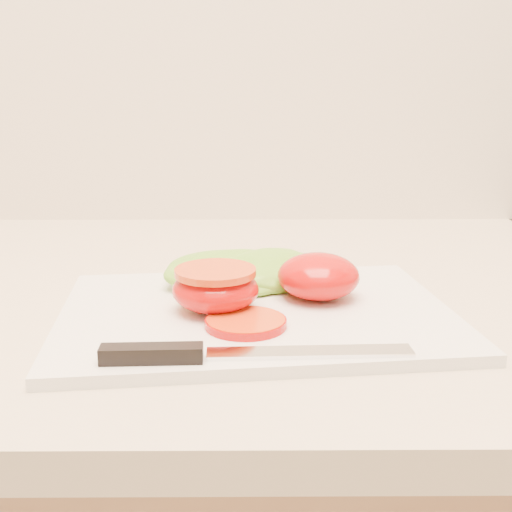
{
  "coord_description": "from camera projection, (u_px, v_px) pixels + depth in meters",
  "views": [
    {
      "loc": [
        -0.23,
        1.03,
        1.13
      ],
      "look_at": [
        -0.22,
        1.57,
        0.99
      ],
      "focal_mm": 45.0,
      "sensor_mm": 36.0,
      "label": 1
    }
  ],
  "objects": [
    {
      "name": "cutting_board",
      "position": [
        256.0,
        314.0,
        0.56
      ],
      "size": [
        0.36,
        0.28,
        0.01
      ],
      "primitive_type": "cube",
      "rotation": [
        0.0,
        0.0,
        0.11
      ],
      "color": "silver",
      "rests_on": "counter"
    },
    {
      "name": "tomato_half_cut",
      "position": [
        216.0,
        287.0,
        0.55
      ],
      "size": [
        0.08,
        0.08,
        0.04
      ],
      "color": "#C20500",
      "rests_on": "cutting_board"
    },
    {
      "name": "tomato_slice_0",
      "position": [
        246.0,
        323.0,
        0.52
      ],
      "size": [
        0.06,
        0.06,
        0.01
      ],
      "primitive_type": "cylinder",
      "color": "red",
      "rests_on": "cutting_board"
    },
    {
      "name": "knife",
      "position": [
        215.0,
        353.0,
        0.46
      ],
      "size": [
        0.23,
        0.03,
        0.01
      ],
      "rotation": [
        0.0,
        0.0,
        0.04
      ],
      "color": "silver",
      "rests_on": "cutting_board"
    },
    {
      "name": "lettuce_leaf_1",
      "position": [
        275.0,
        270.0,
        0.63
      ],
      "size": [
        0.14,
        0.14,
        0.03
      ],
      "primitive_type": "ellipsoid",
      "rotation": [
        0.0,
        0.0,
        0.74
      ],
      "color": "#80C333",
      "rests_on": "cutting_board"
    },
    {
      "name": "tomato_half_dome",
      "position": [
        318.0,
        276.0,
        0.59
      ],
      "size": [
        0.08,
        0.08,
        0.04
      ],
      "primitive_type": "ellipsoid",
      "color": "#C20500",
      "rests_on": "cutting_board"
    },
    {
      "name": "lettuce_leaf_0",
      "position": [
        233.0,
        273.0,
        0.63
      ],
      "size": [
        0.15,
        0.12,
        0.03
      ],
      "primitive_type": "ellipsoid",
      "rotation": [
        0.0,
        0.0,
        0.19
      ],
      "color": "#80C333",
      "rests_on": "cutting_board"
    }
  ]
}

